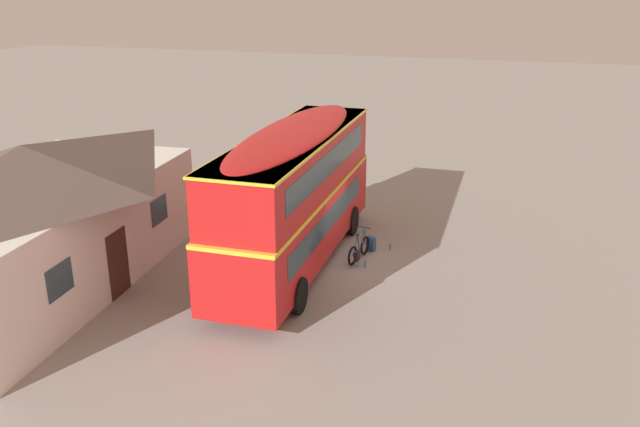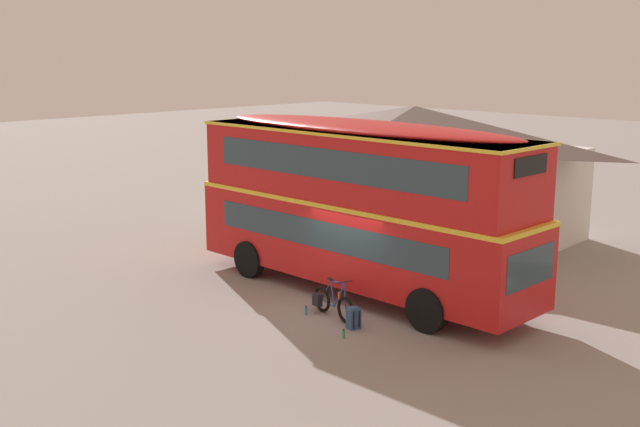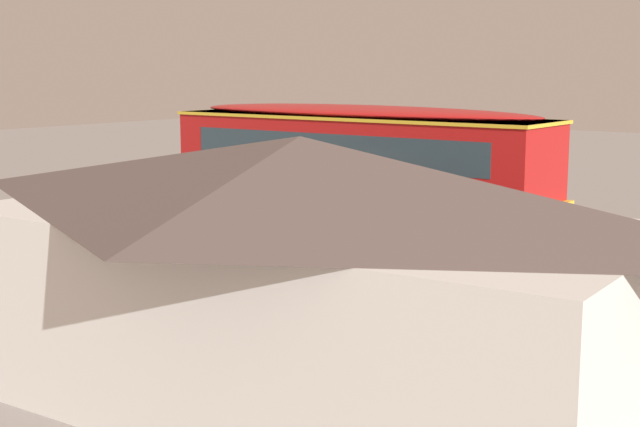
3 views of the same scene
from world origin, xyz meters
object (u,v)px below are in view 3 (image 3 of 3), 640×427
Objects in this scene: touring_bicycle at (370,257)px; water_bottle_blue_sports at (393,266)px; backpack_on_ground at (347,254)px; double_decker_bus at (357,189)px; water_bottle_green_metal at (351,256)px.

water_bottle_blue_sports is at bearing -146.57° from touring_bicycle.
backpack_on_ground is 1.53m from water_bottle_blue_sports.
touring_bicycle is 0.99m from backpack_on_ground.
double_decker_bus is at bearing 98.79° from water_bottle_blue_sports.
backpack_on_ground is 2.26× the size of water_bottle_blue_sports.
double_decker_bus is 6.22× the size of touring_bicycle.
double_decker_bus is at bearing 130.01° from backpack_on_ground.
water_bottle_green_metal is (2.17, -2.90, -2.54)m from double_decker_bus.
double_decker_bus is 3.17m from touring_bicycle.
touring_bicycle is at bearing 166.75° from backpack_on_ground.
water_bottle_green_metal is (0.29, -0.65, -0.18)m from backpack_on_ground.
touring_bicycle is 3.01× the size of backpack_on_ground.
touring_bicycle is (0.92, -2.02, -2.27)m from double_decker_bus.
double_decker_bus is 4.42m from water_bottle_green_metal.
touring_bicycle reaches higher than backpack_on_ground.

